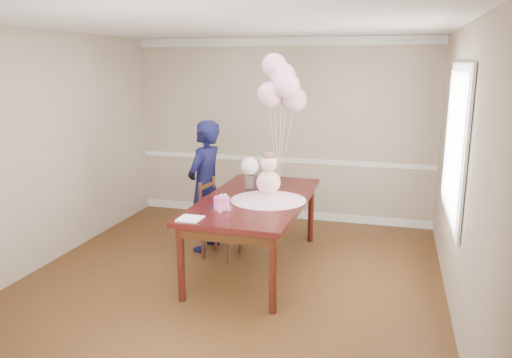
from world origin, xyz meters
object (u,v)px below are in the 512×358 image
object	(u,v)px
dining_table_top	(255,200)
dining_chair_seat	(221,224)
woman	(205,186)
birthday_cake	(222,202)

from	to	relation	value
dining_table_top	dining_chair_seat	xyz separation A→B (m)	(-0.48, 0.20, -0.39)
dining_chair_seat	woman	size ratio (longest dim) A/B	0.25
birthday_cake	woman	bearing A→B (deg)	120.75
dining_table_top	dining_chair_seat	bearing A→B (deg)	158.37
dining_table_top	dining_chair_seat	world-z (taller)	dining_table_top
birthday_cake	dining_chair_seat	xyz separation A→B (m)	(-0.26, 0.70, -0.48)
birthday_cake	woman	world-z (taller)	woman
dining_chair_seat	woman	bearing A→B (deg)	151.45
birthday_cake	dining_chair_seat	world-z (taller)	birthday_cake
birthday_cake	woman	size ratio (longest dim) A/B	0.10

